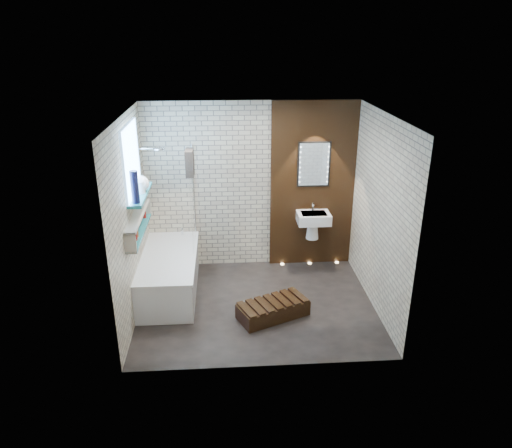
{
  "coord_description": "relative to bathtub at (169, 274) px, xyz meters",
  "views": [
    {
      "loc": [
        -0.41,
        -5.72,
        3.56
      ],
      "look_at": [
        0.0,
        0.15,
        1.15
      ],
      "focal_mm": 33.75,
      "sensor_mm": 36.0,
      "label": 1
    }
  ],
  "objects": [
    {
      "name": "shower_head",
      "position": [
        -0.08,
        0.5,
        1.71
      ],
      "size": [
        0.18,
        0.18,
        0.02
      ],
      "primitive_type": "cylinder",
      "color": "silver",
      "rests_on": "room_shell"
    },
    {
      "name": "bathtub",
      "position": [
        0.0,
        0.0,
        0.0
      ],
      "size": [
        0.79,
        1.74,
        0.7
      ],
      "color": "white",
      "rests_on": "ground"
    },
    {
      "name": "floor_uplights",
      "position": [
        2.17,
        0.75,
        -0.29
      ],
      "size": [
        0.96,
        0.06,
        0.01
      ],
      "color": "#FFD899",
      "rests_on": "ground"
    },
    {
      "name": "clerestory_window",
      "position": [
        -0.34,
        -0.1,
        1.61
      ],
      "size": [
        0.18,
        1.0,
        0.94
      ],
      "color": "#7FADE0",
      "rests_on": "room_shell"
    },
    {
      "name": "room_shell",
      "position": [
        1.22,
        -0.45,
        1.01
      ],
      "size": [
        3.24,
        3.2,
        2.6
      ],
      "color": "#AEA08A",
      "rests_on": "ground"
    },
    {
      "name": "walnut_panel",
      "position": [
        2.17,
        0.82,
        1.01
      ],
      "size": [
        1.3,
        0.06,
        2.6
      ],
      "primitive_type": "cube",
      "color": "black",
      "rests_on": "ground"
    },
    {
      "name": "ground",
      "position": [
        1.22,
        -0.45,
        -0.29
      ],
      "size": [
        3.2,
        3.2,
        0.0
      ],
      "primitive_type": "plane",
      "color": "black",
      "rests_on": "ground"
    },
    {
      "name": "bath_screen",
      "position": [
        0.35,
        0.44,
        0.99
      ],
      "size": [
        0.01,
        0.78,
        1.4
      ],
      "primitive_type": "cube",
      "color": "white",
      "rests_on": "bathtub"
    },
    {
      "name": "washbasin",
      "position": [
        2.17,
        0.62,
        0.5
      ],
      "size": [
        0.5,
        0.36,
        0.58
      ],
      "color": "white",
      "rests_on": "walnut_panel"
    },
    {
      "name": "sill_vases",
      "position": [
        -0.28,
        -0.15,
        1.39
      ],
      "size": [
        0.22,
        0.6,
        0.41
      ],
      "color": "#131534",
      "rests_on": "clerestory_window"
    },
    {
      "name": "niche_bottles",
      "position": [
        -0.31,
        -0.34,
        0.87
      ],
      "size": [
        0.06,
        0.93,
        0.14
      ],
      "color": "#964517",
      "rests_on": "display_niche"
    },
    {
      "name": "led_mirror",
      "position": [
        2.17,
        0.78,
        1.36
      ],
      "size": [
        0.5,
        0.02,
        0.7
      ],
      "color": "black",
      "rests_on": "walnut_panel"
    },
    {
      "name": "display_niche",
      "position": [
        -0.31,
        -0.3,
        0.91
      ],
      "size": [
        0.14,
        1.3,
        0.26
      ],
      "color": "teal",
      "rests_on": "room_shell"
    },
    {
      "name": "walnut_step",
      "position": [
        1.42,
        -0.75,
        -0.19
      ],
      "size": [
        1.0,
        0.74,
        0.2
      ],
      "primitive_type": "cube",
      "rotation": [
        0.0,
        0.0,
        0.42
      ],
      "color": "black",
      "rests_on": "ground"
    },
    {
      "name": "towel",
      "position": [
        0.35,
        0.26,
        1.56
      ],
      "size": [
        0.11,
        0.28,
        0.36
      ],
      "primitive_type": "cube",
      "color": "black",
      "rests_on": "bath_screen"
    }
  ]
}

